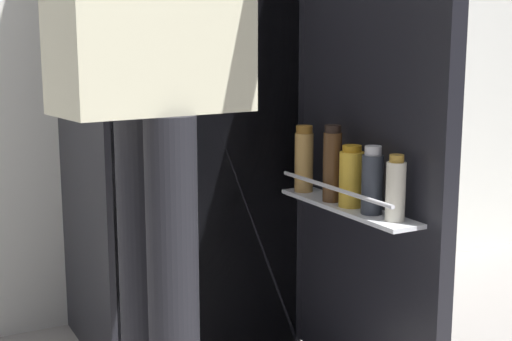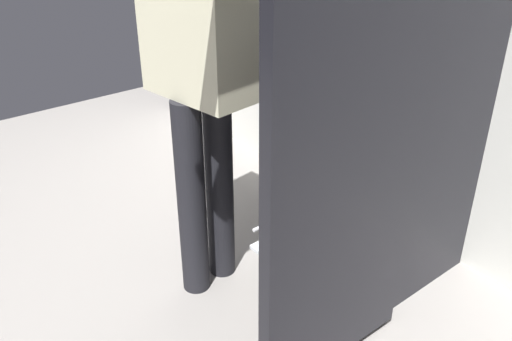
% 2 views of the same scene
% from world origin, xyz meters
% --- Properties ---
extents(ground_plane, '(5.72, 5.72, 0.00)m').
position_xyz_m(ground_plane, '(0.00, 0.00, 0.00)').
color(ground_plane, gray).
extents(refrigerator, '(0.72, 1.25, 1.70)m').
position_xyz_m(refrigerator, '(0.03, 0.49, 0.85)').
color(refrigerator, black).
rests_on(refrigerator, ground_plane).
extents(person, '(0.63, 0.74, 1.77)m').
position_xyz_m(person, '(-0.32, -0.16, 1.08)').
color(person, black).
rests_on(person, ground_plane).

